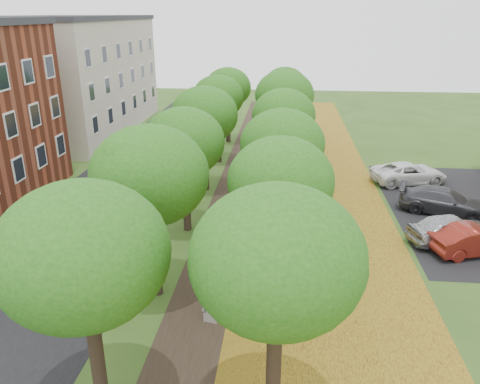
% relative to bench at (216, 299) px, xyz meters
% --- Properties ---
extents(street_asphalt, '(8.00, 70.00, 0.01)m').
position_rel_bench_xyz_m(street_asphalt, '(-7.81, 9.86, -0.45)').
color(street_asphalt, black).
rests_on(street_asphalt, ground).
extents(footpath, '(3.20, 70.00, 0.01)m').
position_rel_bench_xyz_m(footpath, '(-0.31, 9.86, -0.45)').
color(footpath, black).
rests_on(footpath, ground).
extents(leaf_verge, '(7.50, 70.00, 0.01)m').
position_rel_bench_xyz_m(leaf_verge, '(4.69, 9.86, -0.45)').
color(leaf_verge, '#AE9520').
rests_on(leaf_verge, ground).
extents(parking_lot, '(9.00, 16.00, 0.01)m').
position_rel_bench_xyz_m(parking_lot, '(13.19, 10.86, -0.45)').
color(parking_lot, black).
rests_on(parking_lot, ground).
extents(tree_row_west, '(4.02, 34.02, 6.47)m').
position_rel_bench_xyz_m(tree_row_west, '(-2.51, 9.86, 4.28)').
color(tree_row_west, black).
rests_on(tree_row_west, ground).
extents(tree_row_east, '(4.02, 34.02, 6.47)m').
position_rel_bench_xyz_m(tree_row_east, '(2.29, 9.86, 4.28)').
color(tree_row_east, black).
rests_on(tree_row_east, ground).
extents(building_cream, '(10.30, 20.30, 10.40)m').
position_rel_bench_xyz_m(building_cream, '(-17.31, 27.86, 4.76)').
color(building_cream, beige).
rests_on(building_cream, ground).
extents(bench, '(0.90, 1.91, 0.87)m').
position_rel_bench_xyz_m(bench, '(0.00, 0.00, 0.00)').
color(bench, '#273129').
rests_on(bench, ground).
extents(car_silver, '(4.63, 2.94, 1.47)m').
position_rel_bench_xyz_m(car_silver, '(10.69, 6.60, 0.28)').
color(car_silver, '#AAAAAF').
rests_on(car_silver, ground).
extents(car_red, '(4.49, 2.67, 1.40)m').
position_rel_bench_xyz_m(car_red, '(11.44, 5.60, 0.25)').
color(car_red, maroon).
rests_on(car_red, ground).
extents(car_grey, '(5.29, 3.43, 1.43)m').
position_rel_bench_xyz_m(car_grey, '(11.47, 10.41, 0.26)').
color(car_grey, '#38383E').
rests_on(car_grey, ground).
extents(car_white, '(5.36, 3.52, 1.37)m').
position_rel_bench_xyz_m(car_white, '(10.69, 15.39, 0.23)').
color(car_white, white).
rests_on(car_white, ground).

